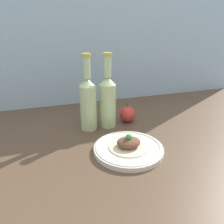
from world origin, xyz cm
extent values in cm
cube|color=brown|center=(0.00, 0.00, -2.00)|extent=(180.00, 110.00, 4.00)
cube|color=#9EBCCC|center=(0.00, 53.50, 40.00)|extent=(180.00, 3.00, 80.00)
cylinder|color=silver|center=(-6.14, -4.19, 0.89)|extent=(24.89, 24.89, 1.78)
torus|color=silver|center=(-6.14, -4.19, 1.51)|extent=(24.14, 24.14, 1.25)
cylinder|color=beige|center=(-6.14, -4.19, 1.98)|extent=(14.18, 14.18, 0.40)
ellipsoid|color=brown|center=(-6.14, -4.19, 3.71)|extent=(8.52, 7.24, 3.05)
sphere|color=green|center=(-6.14, -4.19, 5.88)|extent=(2.15, 2.15, 2.15)
cylinder|color=#B7D18E|center=(-15.58, 18.43, 9.53)|extent=(7.05, 7.05, 19.06)
cone|color=#B7D18E|center=(-15.58, 18.43, 20.65)|extent=(7.05, 7.05, 3.17)
cylinder|color=#B7D18E|center=(-15.58, 18.43, 26.53)|extent=(2.82, 2.82, 8.60)
cylinder|color=gold|center=(-15.58, 18.43, 31.43)|extent=(3.52, 3.52, 1.20)
cylinder|color=#B7D18E|center=(-6.98, 18.43, 9.53)|extent=(7.05, 7.05, 19.06)
cone|color=#B7D18E|center=(-6.98, 18.43, 20.65)|extent=(7.05, 7.05, 3.17)
cylinder|color=#B7D18E|center=(-6.98, 18.43, 26.53)|extent=(2.82, 2.82, 8.60)
cylinder|color=gold|center=(-6.98, 18.43, 31.43)|extent=(3.52, 3.52, 1.20)
sphere|color=red|center=(3.06, 20.21, 3.64)|extent=(7.28, 7.28, 7.28)
cylinder|color=brown|center=(3.06, 20.21, 7.86)|extent=(0.58, 0.58, 1.64)
camera|label=1|loc=(-32.23, -66.55, 42.68)|focal=35.00mm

